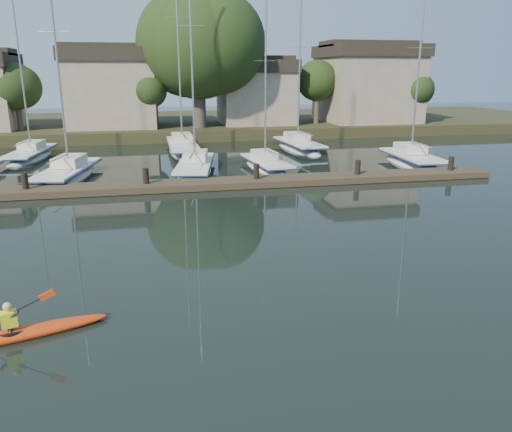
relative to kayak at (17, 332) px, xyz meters
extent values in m
plane|color=black|center=(6.02, 1.09, -0.16)|extent=(160.00, 160.00, 0.00)
ellipsoid|color=#CB4D0F|center=(0.02, 0.01, -0.07)|extent=(4.20, 1.69, 0.32)
cylinder|color=black|center=(-0.11, -0.03, 0.03)|extent=(0.78, 0.78, 0.08)
imported|color=#2D282C|center=(-0.11, -0.03, 0.37)|extent=(0.30, 0.38, 0.91)
cube|color=yellow|center=(-0.11, -0.03, 0.38)|extent=(0.41, 0.35, 0.37)
sphere|color=#E1B78C|center=(-0.11, -0.03, 0.70)|extent=(0.21, 0.21, 0.21)
cube|color=#463928|center=(6.02, 15.09, 0.04)|extent=(34.00, 2.00, 0.35)
cylinder|color=black|center=(-2.98, 15.09, 0.14)|extent=(0.32, 0.32, 1.80)
cylinder|color=black|center=(3.02, 15.09, 0.14)|extent=(0.32, 0.32, 1.80)
cylinder|color=black|center=(9.02, 15.09, 0.14)|extent=(0.32, 0.32, 1.80)
cylinder|color=black|center=(15.02, 15.09, 0.14)|extent=(0.32, 0.32, 1.80)
cylinder|color=black|center=(21.02, 15.09, 0.14)|extent=(0.32, 0.32, 1.80)
ellipsoid|color=silver|center=(-1.57, 19.38, -0.52)|extent=(3.72, 8.96, 1.95)
cube|color=silver|center=(-1.57, 19.38, 0.40)|extent=(3.33, 7.40, 0.14)
cube|color=navy|center=(-1.57, 19.38, 0.32)|extent=(3.44, 7.59, 0.08)
cube|color=beige|center=(-1.47, 19.89, 0.78)|extent=(1.86, 2.66, 0.56)
cylinder|color=#9EA0A5|center=(-1.52, 19.63, 6.60)|extent=(0.12, 0.12, 12.30)
cylinder|color=#9EA0A5|center=(-1.81, 18.09, 1.22)|extent=(0.69, 3.27, 0.08)
cylinder|color=#9EA0A5|center=(-1.52, 19.63, 8.08)|extent=(1.62, 0.33, 0.03)
ellipsoid|color=silver|center=(6.04, 19.69, -0.52)|extent=(3.67, 9.29, 1.91)
cube|color=silver|center=(6.04, 19.69, 0.39)|extent=(3.28, 7.67, 0.14)
cube|color=navy|center=(6.04, 19.69, 0.31)|extent=(3.39, 7.86, 0.08)
cube|color=beige|center=(6.13, 20.23, 0.76)|extent=(1.83, 2.74, 0.55)
cylinder|color=#9EA0A5|center=(6.08, 19.96, 6.98)|extent=(0.12, 0.12, 13.09)
cylinder|color=#9EA0A5|center=(5.80, 18.36, 1.20)|extent=(0.68, 3.40, 0.08)
cylinder|color=#9EA0A5|center=(6.08, 19.96, 8.56)|extent=(1.59, 0.31, 0.03)
ellipsoid|color=silver|center=(10.71, 19.93, -0.48)|extent=(2.63, 7.43, 1.73)
cube|color=silver|center=(10.71, 19.93, 0.34)|extent=(2.41, 6.12, 0.13)
cube|color=navy|center=(10.71, 19.93, 0.26)|extent=(2.50, 6.27, 0.07)
cube|color=beige|center=(10.67, 20.36, 0.67)|extent=(1.47, 2.16, 0.50)
cylinder|color=#9EA0A5|center=(10.69, 20.14, 5.39)|extent=(0.11, 0.11, 10.01)
cylinder|color=#9EA0A5|center=(10.82, 18.84, 1.07)|extent=(0.35, 2.76, 0.07)
cylinder|color=#9EA0A5|center=(10.69, 20.14, 6.59)|extent=(1.45, 0.17, 0.03)
ellipsoid|color=silver|center=(20.84, 19.33, -0.55)|extent=(2.87, 7.94, 2.12)
cube|color=silver|center=(20.84, 19.33, 0.45)|extent=(2.66, 6.53, 0.16)
cube|color=navy|center=(20.84, 19.33, 0.36)|extent=(2.76, 6.69, 0.09)
cube|color=beige|center=(20.87, 19.80, 0.86)|extent=(1.70, 2.28, 0.61)
cylinder|color=#9EA0A5|center=(20.86, 19.57, 6.07)|extent=(0.13, 0.13, 11.14)
cylinder|color=#9EA0A5|center=(20.76, 18.17, 1.34)|extent=(0.29, 2.96, 0.09)
cylinder|color=#9EA0A5|center=(20.86, 19.57, 7.41)|extent=(1.78, 0.16, 0.03)
ellipsoid|color=silver|center=(-5.31, 27.43, -0.50)|extent=(2.93, 8.81, 1.83)
cube|color=silver|center=(-5.31, 27.43, 0.37)|extent=(2.67, 7.25, 0.13)
cube|color=navy|center=(-5.31, 27.43, 0.29)|extent=(2.76, 7.43, 0.08)
cube|color=beige|center=(-5.25, 27.95, 0.72)|extent=(1.60, 2.55, 0.53)
cylinder|color=#9EA0A5|center=(-5.28, 27.69, 6.66)|extent=(0.12, 0.12, 12.49)
cylinder|color=#9EA0A5|center=(-5.45, 26.14, 1.13)|extent=(0.43, 3.27, 0.08)
cylinder|color=#9EA0A5|center=(-5.28, 27.69, 8.16)|extent=(1.53, 0.19, 0.03)
ellipsoid|color=silver|center=(5.85, 28.37, -0.54)|extent=(2.30, 10.78, 2.05)
cube|color=silver|center=(5.85, 28.37, 0.43)|extent=(2.19, 8.84, 0.15)
cube|color=navy|center=(5.85, 28.37, 0.34)|extent=(2.28, 9.06, 0.09)
cube|color=beige|center=(5.85, 29.02, 0.83)|extent=(1.52, 3.02, 0.59)
cylinder|color=#9EA0A5|center=(5.85, 28.69, 8.02)|extent=(0.13, 0.13, 15.08)
cylinder|color=#9EA0A5|center=(5.86, 26.75, 1.29)|extent=(0.10, 4.09, 0.09)
cylinder|color=#9EA0A5|center=(5.85, 28.69, 9.83)|extent=(1.72, 0.04, 0.03)
ellipsoid|color=silver|center=(15.19, 27.45, -0.54)|extent=(2.85, 8.70, 2.03)
cube|color=silver|center=(15.19, 27.45, 0.43)|extent=(2.63, 7.16, 0.15)
cube|color=navy|center=(15.19, 27.45, 0.34)|extent=(2.73, 7.34, 0.09)
cube|color=beige|center=(15.15, 27.96, 0.82)|extent=(1.67, 2.50, 0.59)
cylinder|color=#9EA0A5|center=(15.17, 27.71, 6.37)|extent=(0.13, 0.13, 11.78)
cylinder|color=#9EA0A5|center=(15.28, 26.17, 1.28)|extent=(0.32, 3.25, 0.09)
cylinder|color=#9EA0A5|center=(15.17, 27.71, 7.78)|extent=(1.71, 0.15, 0.03)
cube|color=#263018|center=(6.02, 45.09, 0.34)|extent=(90.00, 24.00, 1.00)
cube|color=#A69485|center=(0.02, 39.09, 3.84)|extent=(8.00, 8.00, 6.00)
cube|color=#302923|center=(0.02, 39.09, 7.44)|extent=(8.40, 8.40, 1.20)
cube|color=#A69485|center=(14.02, 39.09, 3.34)|extent=(7.00, 7.00, 5.00)
cube|color=#302923|center=(14.02, 39.09, 6.44)|extent=(7.35, 7.35, 1.20)
cube|color=#A69485|center=(26.02, 39.09, 4.09)|extent=(9.00, 9.00, 6.50)
cube|color=#302923|center=(26.02, 39.09, 7.94)|extent=(9.45, 9.45, 1.20)
cylinder|color=#433C36|center=(8.02, 36.09, 3.34)|extent=(1.20, 1.20, 5.00)
sphere|color=black|center=(8.02, 36.09, 8.34)|extent=(8.50, 8.50, 8.50)
cylinder|color=#433C36|center=(-7.98, 37.09, 2.34)|extent=(0.48, 0.48, 3.00)
sphere|color=black|center=(-7.98, 37.09, 4.84)|extent=(3.40, 3.40, 3.40)
cylinder|color=#433C36|center=(4.02, 36.59, 2.24)|extent=(0.38, 0.38, 2.80)
sphere|color=black|center=(4.02, 36.59, 4.44)|extent=(2.72, 2.72, 2.72)
cylinder|color=#433C36|center=(20.02, 37.59, 2.44)|extent=(0.50, 0.50, 3.20)
sphere|color=black|center=(20.02, 37.59, 5.09)|extent=(3.57, 3.57, 3.57)
cylinder|color=#433C36|center=(30.02, 36.09, 2.14)|extent=(0.41, 0.41, 2.60)
sphere|color=black|center=(30.02, 36.09, 4.29)|extent=(2.89, 2.89, 2.89)
camera|label=1|loc=(3.38, -11.55, 5.97)|focal=35.00mm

